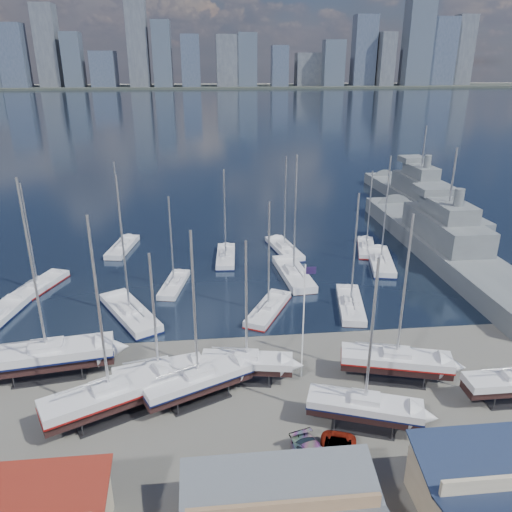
{
  "coord_description": "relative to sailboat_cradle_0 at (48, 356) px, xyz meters",
  "views": [
    {
      "loc": [
        -3.98,
        -47.89,
        28.38
      ],
      "look_at": [
        1.8,
        8.0,
        6.44
      ],
      "focal_mm": 35.0,
      "sensor_mm": 36.0,
      "label": 1
    }
  ],
  "objects": [
    {
      "name": "sailboat_cradle_2",
      "position": [
        10.68,
        -3.22,
        -0.3
      ],
      "size": [
        8.47,
        4.13,
        13.53
      ],
      "rotation": [
        0.0,
        0.0,
        0.24
      ],
      "color": "#2D2D33",
      "rests_on": "ground"
    },
    {
      "name": "water",
      "position": [
        19.54,
        305.27,
        -2.4
      ],
      "size": [
        1400.0,
        600.0,
        0.4
      ],
      "primitive_type": "cube",
      "color": "#182639",
      "rests_on": "ground"
    },
    {
      "name": "far_shore",
      "position": [
        19.54,
        565.27,
        -1.15
      ],
      "size": [
        1400.0,
        80.0,
        2.2
      ],
      "primitive_type": "cube",
      "color": "#2D332D",
      "rests_on": "ground"
    },
    {
      "name": "sailboat_moored_4",
      "position": [
        10.89,
        19.2,
        -1.93
      ],
      "size": [
        4.14,
        9.05,
        13.19
      ],
      "rotation": [
        0.0,
        0.0,
        1.37
      ],
      "color": "black",
      "rests_on": "water"
    },
    {
      "name": "sailboat_cradle_5",
      "position": [
        27.86,
        -10.21,
        -0.22
      ],
      "size": [
        9.69,
        5.59,
        15.18
      ],
      "rotation": [
        0.0,
        0.0,
        -0.34
      ],
      "color": "#2D2D33",
      "rests_on": "ground"
    },
    {
      "name": "sailboat_moored_5",
      "position": [
        18.28,
        28.74,
        -1.94
      ],
      "size": [
        3.42,
        9.93,
        14.59
      ],
      "rotation": [
        0.0,
        0.0,
        1.5
      ],
      "color": "black",
      "rests_on": "water"
    },
    {
      "name": "flagpole",
      "position": [
        24.17,
        -2.68,
        4.48
      ],
      "size": [
        1.04,
        0.12,
        11.72
      ],
      "color": "white",
      "rests_on": "ground"
    },
    {
      "name": "car_b",
      "position": [
        19.46,
        -15.82,
        -1.55
      ],
      "size": [
        4.45,
        2.21,
        1.4
      ],
      "primitive_type": "imported",
      "rotation": [
        0.0,
        0.0,
        1.75
      ],
      "color": "gray",
      "rests_on": "ground"
    },
    {
      "name": "skyline",
      "position": [
        11.71,
        559.03,
        36.84
      ],
      "size": [
        639.14,
        43.8,
        107.69
      ],
      "color": "#475166",
      "rests_on": "far_shore"
    },
    {
      "name": "sailboat_moored_6",
      "position": [
        22.59,
        10.76,
        -1.94
      ],
      "size": [
        6.9,
        9.86,
        14.51
      ],
      "rotation": [
        0.0,
        0.0,
        1.09
      ],
      "color": "black",
      "rests_on": "water"
    },
    {
      "name": "naval_ship_west",
      "position": [
        60.1,
        55.8,
        -0.59
      ],
      "size": [
        9.53,
        44.34,
        17.96
      ],
      "rotation": [
        0.0,
        0.0,
        1.63
      ],
      "color": "slate",
      "rests_on": "water"
    },
    {
      "name": "car_c",
      "position": [
        24.48,
        -14.55,
        -1.43
      ],
      "size": [
        4.42,
        6.46,
        1.64
      ],
      "primitive_type": "imported",
      "rotation": [
        0.0,
        0.0,
        -0.31
      ],
      "color": "gray",
      "rests_on": "ground"
    },
    {
      "name": "sailboat_cradle_4",
      "position": [
        18.82,
        -2.69,
        -0.27
      ],
      "size": [
        8.87,
        3.86,
        14.16
      ],
      "rotation": [
        0.0,
        0.0,
        -0.17
      ],
      "color": "#2D2D33",
      "rests_on": "ground"
    },
    {
      "name": "sailboat_cradle_6",
      "position": [
        32.82,
        -4.04,
        -0.15
      ],
      "size": [
        10.64,
        5.48,
        16.52
      ],
      "rotation": [
        0.0,
        0.0,
        -0.27
      ],
      "color": "#2D2D33",
      "rests_on": "ground"
    },
    {
      "name": "sailboat_moored_1",
      "position": [
        -7.09,
        20.3,
        -1.94
      ],
      "size": [
        6.21,
        10.5,
        15.16
      ],
      "rotation": [
        0.0,
        0.0,
        1.21
      ],
      "color": "black",
      "rests_on": "water"
    },
    {
      "name": "sailboat_cradle_0",
      "position": [
        0.0,
        0.0,
        0.0
      ],
      "size": [
        12.57,
        5.12,
        19.45
      ],
      "rotation": [
        0.0,
        0.0,
        0.14
      ],
      "color": "#2D2D33",
      "rests_on": "ground"
    },
    {
      "name": "sailboat_cradle_3",
      "position": [
        14.26,
        -5.18,
        -0.18
      ],
      "size": [
        10.18,
        6.75,
        16.06
      ],
      "rotation": [
        0.0,
        0.0,
        0.44
      ],
      "color": "#2D2D33",
      "rests_on": "ground"
    },
    {
      "name": "sailboat_moored_3",
      "position": [
        6.07,
        11.38,
        -1.94
      ],
      "size": [
        8.7,
        12.09,
        17.88
      ],
      "rotation": [
        0.0,
        0.0,
        2.07
      ],
      "color": "black",
      "rests_on": "water"
    },
    {
      "name": "car_d",
      "position": [
        22.98,
        -14.48,
        -1.44
      ],
      "size": [
        3.77,
        5.97,
        1.61
      ],
      "primitive_type": "imported",
      "rotation": [
        0.0,
        0.0,
        0.29
      ],
      "color": "gray",
      "rests_on": "ground"
    },
    {
      "name": "sailboat_moored_10",
      "position": [
        41.26,
        24.25,
        -1.94
      ],
      "size": [
        5.54,
        11.79,
        17.0
      ],
      "rotation": [
        0.0,
        0.0,
        1.36
      ],
      "color": "black",
      "rests_on": "water"
    },
    {
      "name": "sailboat_moored_9",
      "position": [
        32.81,
        10.86,
        -1.93
      ],
      "size": [
        4.61,
        10.43,
        15.22
      ],
      "rotation": [
        0.0,
        0.0,
        1.39
      ],
      "color": "black",
      "rests_on": "water"
    },
    {
      "name": "sailboat_moored_7",
      "position": [
        27.43,
        20.88,
        -1.92
      ],
      "size": [
        4.5,
        12.24,
        18.07
      ],
      "rotation": [
        0.0,
        0.0,
        1.67
      ],
      "color": "black",
      "rests_on": "water"
    },
    {
      "name": "sailboat_moored_2",
      "position": [
        1.89,
        34.6,
        -1.93
      ],
      "size": [
        4.4,
        10.25,
        14.99
      ],
      "rotation": [
        0.0,
        0.0,
        1.4
      ],
      "color": "black",
      "rests_on": "water"
    },
    {
      "name": "sailboat_moored_8",
      "position": [
        27.73,
        31.12,
        -1.94
      ],
      "size": [
        5.04,
        10.99,
        15.87
      ],
      "rotation": [
        0.0,
        0.0,
        1.77
      ],
      "color": "black",
      "rests_on": "water"
    },
    {
      "name": "sailboat_moored_11",
      "position": [
        40.98,
        30.43,
        -1.94
      ],
      "size": [
        4.78,
        9.37,
        13.49
      ],
      "rotation": [
        0.0,
        0.0,
        1.31
      ],
      "color": "black",
      "rests_on": "water"
    },
    {
      "name": "ground",
      "position": [
        19.54,
        -4.73,
        -2.25
      ],
      "size": [
        1400.0,
        1400.0,
        0.0
      ],
      "primitive_type": "plane",
      "color": "#605E59",
      "rests_on": "ground"
    },
    {
      "name": "car_a",
      "position": [
        6.4,
        -16.69,
        -1.55
      ],
      "size": [
        2.96,
        4.41,
        1.4
      ],
      "primitive_type": "imported",
      "rotation": [
        0.0,
        0.0,
        -0.35
      ],
      "color": "gray",
      "rests_on": "ground"
    },
    {
      "name": "naval_ship_east",
      "position": [
        52.04,
        26.89,
        -0.58
      ],
      "size": [
        8.58,
        51.19,
        18.6
      ],
      "rotation": [
        0.0,
        0.0,
        1.58
      ],
      "color": "slate",
      "rests_on": "water"
    },
    {
      "name": "sailboat_cradle_1",
      "position": [
        6.91,
        -6.73,
        -0.08
      ],
      "size": [
        11.46,
        7.84,
        18.0
      ],
      "rotation": [
        0.0,
        0.0,
        0.46
      ],
      "color": "#2D2D33",
      "rests_on": "ground"
    }
  ]
}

